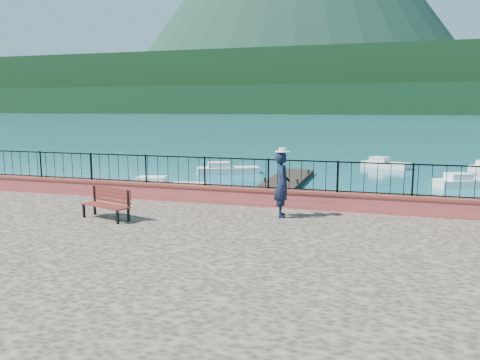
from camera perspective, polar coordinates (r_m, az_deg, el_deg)
The scene contains 14 objects.
ground at distance 12.15m, azimuth 0.70°, elevation -12.36°, with size 2000.00×2000.00×0.00m, color #19596B.
parapet at distance 15.20m, azimuth 4.55°, elevation -2.19°, with size 28.00×0.46×0.58m, color #BE4449.
railing at distance 15.07m, azimuth 4.59°, elevation 0.66°, with size 27.00×0.05×0.95m, color black.
dock at distance 23.84m, azimuth 4.02°, elevation -1.42°, with size 2.00×16.00×0.30m, color #2D231C.
far_forest at distance 310.94m, azimuth 16.31°, elevation 9.37°, with size 900.00×60.00×18.00m, color black.
foothills at distance 371.32m, azimuth 16.49°, elevation 11.23°, with size 900.00×120.00×44.00m, color black.
park_bench at distance 14.04m, azimuth -15.94°, elevation -3.50°, with size 1.69×0.99×0.89m.
person at distance 13.74m, azimuth 5.16°, elevation -0.55°, with size 0.70×0.46×1.92m, color black.
hat at distance 13.61m, azimuth 5.22°, elevation 3.69°, with size 0.44×0.44×0.12m, color white.
boat_0 at distance 24.97m, azimuth -9.32°, elevation -0.46°, with size 4.27×1.30×0.80m, color white.
boat_1 at distance 20.57m, azimuth 9.26°, elevation -2.46°, with size 3.66×1.30×0.80m, color silver.
boat_2 at distance 28.93m, azimuth 25.88°, elevation 0.03°, with size 3.42×1.30×0.80m, color silver.
boat_3 at distance 31.32m, azimuth -1.47°, elevation 1.53°, with size 4.13×1.30×0.80m, color silver.
boat_4 at distance 35.83m, azimuth 17.36°, elevation 2.06°, with size 3.38×1.30×0.80m, color silver.
Camera 1 is at (3.11, -10.89, 4.40)m, focal length 35.00 mm.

